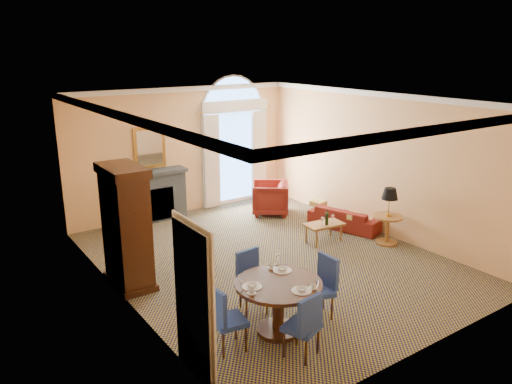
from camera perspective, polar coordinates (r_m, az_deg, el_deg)
ground at (r=10.17m, az=1.62°, el=-7.70°), size 7.50×7.50×0.00m
room_envelope at (r=9.96m, az=-0.67°, el=6.90°), size 6.04×7.52×3.45m
armoire at (r=9.06m, az=-14.59°, el=-4.10°), size 0.63×1.12×2.20m
dining_table at (r=7.51m, az=2.58°, el=-11.80°), size 1.30×1.30×1.02m
dining_chair_north at (r=8.17m, az=-0.63°, el=-9.63°), size 0.55×0.55×0.99m
dining_chair_south at (r=6.97m, az=5.68°, el=-14.60°), size 0.56×0.56×0.99m
dining_chair_east at (r=8.05m, az=7.64°, el=-10.19°), size 0.55×0.55×0.99m
dining_chair_west at (r=7.11m, az=-3.76°, el=-13.86°), size 0.49×0.49×0.99m
sofa at (r=11.98m, az=10.16°, el=-2.92°), size 1.16×1.83×0.50m
armchair at (r=12.75m, az=1.63°, el=-0.70°), size 1.26×1.26×0.83m
coffee_table at (r=10.99m, az=7.84°, el=-3.70°), size 0.89×0.56×0.78m
side_table at (r=11.07m, az=14.92°, el=-1.97°), size 0.63×0.63×1.23m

